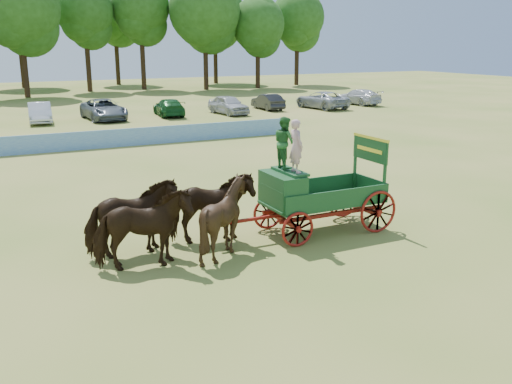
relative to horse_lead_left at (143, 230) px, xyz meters
name	(u,v)px	position (x,y,z in m)	size (l,w,h in m)	color
ground	(226,242)	(2.83, 0.90, -1.11)	(160.00, 160.00, 0.00)	#A18E49
horse_lead_left	(143,230)	(0.00, 0.00, 0.00)	(1.19, 2.62, 2.21)	#301D0D
horse_lead_right	(132,219)	(0.00, 1.10, 0.00)	(1.19, 2.62, 2.21)	#301D0D
horse_wheel_left	(225,218)	(2.40, 0.00, 0.00)	(1.79, 2.01, 2.22)	#301D0D
horse_wheel_right	(210,208)	(2.40, 1.10, 0.00)	(1.19, 2.62, 2.21)	#301D0D
farm_dray	(303,183)	(5.35, 0.58, 0.57)	(6.00, 2.00, 3.77)	maroon
sponsor_banner	(84,140)	(1.83, 18.90, -0.58)	(26.00, 0.08, 1.05)	blue
parked_cars	(94,111)	(4.81, 31.13, -0.35)	(56.07, 7.05, 1.61)	silver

